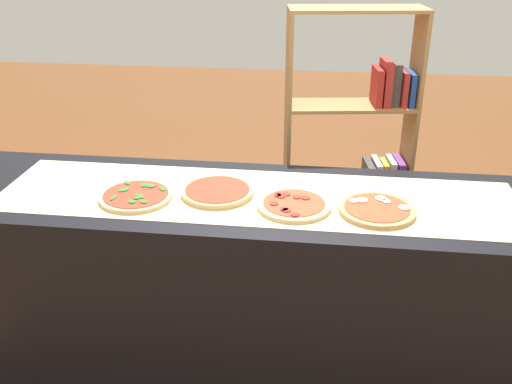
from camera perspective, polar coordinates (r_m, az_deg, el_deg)
The scene contains 8 objects.
ground_plane at distance 2.87m, azimuth 0.00°, elevation -16.60°, with size 12.00×12.00×0.00m, color brown.
counter at distance 2.60m, azimuth 0.00°, elevation -9.30°, with size 2.67×0.71×0.89m, color black.
parchment_paper at distance 2.37m, azimuth 0.00°, elevation -0.41°, with size 2.15×0.53×0.00m, color beige.
pizza_spinach_0 at distance 2.40m, azimuth -11.92°, elevation -0.37°, with size 0.30×0.30×0.02m.
pizza_plain_1 at distance 2.39m, azimuth -3.88°, elevation 0.08°, with size 0.30×0.30×0.02m.
pizza_pepperoni_2 at distance 2.28m, azimuth 3.81°, elevation -1.26°, with size 0.30×0.30×0.02m.
pizza_mozzarella_3 at distance 2.29m, azimuth 12.01°, elevation -1.71°, with size 0.30×0.30×0.03m.
bookshelf at distance 3.27m, azimuth 10.52°, elevation 4.01°, with size 0.73×0.35×1.53m.
Camera 1 is at (0.26, -2.12, 1.92)m, focal length 39.97 mm.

